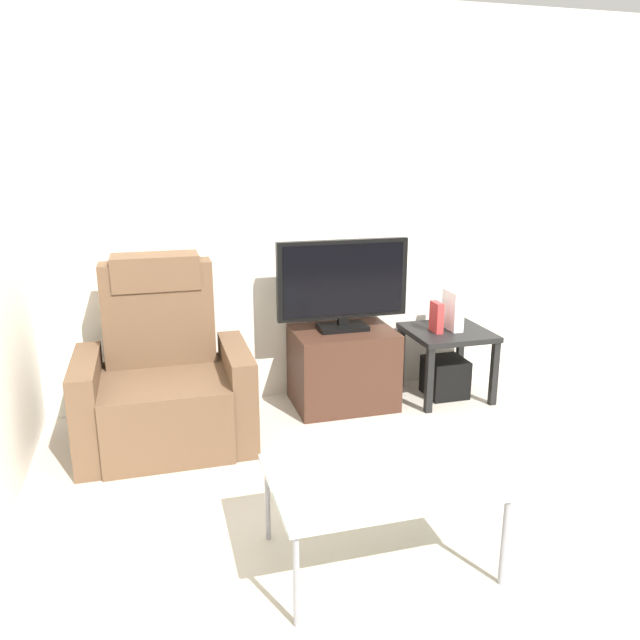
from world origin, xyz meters
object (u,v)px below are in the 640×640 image
television (343,283)px  book_upright (436,317)px  recliner_armchair (164,380)px  tv_stand (343,367)px  side_table (447,341)px  cell_phone (375,464)px  subwoofer_box (445,377)px  coffee_table (380,480)px  game_console (453,310)px

television → book_upright: (0.64, -0.08, -0.26)m
television → recliner_armchair: bearing=-169.1°
book_upright → tv_stand: bearing=174.5°
side_table → cell_phone: (-1.09, -1.50, 0.01)m
subwoofer_box → cell_phone: cell_phone is taller
tv_stand → cell_phone: 1.58m
recliner_armchair → coffee_table: bearing=-62.3°
game_console → coffee_table: game_console is taller
coffee_table → cell_phone: bearing=88.4°
television → game_console: bearing=-3.8°
book_upright → cell_phone: 1.79m
television → coffee_table: bearing=-102.3°
side_table → game_console: bearing=15.9°
recliner_armchair → cell_phone: size_ratio=7.20×
side_table → cell_phone: side_table is taller
television → side_table: television is taller
television → coffee_table: television is taller
recliner_armchair → side_table: bearing=2.6°
recliner_armchair → game_console: 1.97m
recliner_armchair → side_table: (1.91, 0.16, 0.03)m
side_table → coffee_table: side_table is taller
coffee_table → cell_phone: cell_phone is taller
recliner_armchair → book_upright: (1.81, 0.14, 0.21)m
side_table → subwoofer_box: side_table is taller
tv_stand → game_console: size_ratio=2.45×
side_table → game_console: (0.04, 0.01, 0.21)m
recliner_armchair → book_upright: 1.83m
side_table → subwoofer_box: (0.00, 0.00, -0.27)m
subwoofer_box → book_upright: (-0.10, -0.02, 0.45)m
side_table → game_console: game_console is taller
coffee_table → game_console: bearing=54.4°
side_table → coffee_table: size_ratio=0.60×
tv_stand → subwoofer_box: bearing=-3.2°
side_table → subwoofer_box: size_ratio=2.02×
recliner_armchair → television: bearing=8.6°
game_console → recliner_armchair: bearing=-174.9°
television → book_upright: bearing=-7.2°
subwoofer_box → tv_stand: bearing=176.8°
game_console → coffee_table: 1.95m
tv_stand → television: bearing=90.0°
television → cell_phone: (-0.35, -1.56, -0.43)m
television → coffee_table: (-0.36, -1.63, -0.46)m
subwoofer_box → television: bearing=175.3°
side_table → book_upright: 0.21m
coffee_table → cell_phone: (0.00, 0.07, 0.03)m
television → game_console: television is taller
subwoofer_box → game_console: (0.04, 0.01, 0.48)m
television → cell_phone: 1.65m
tv_stand → side_table: (0.74, -0.04, 0.14)m
side_table → cell_phone: 1.85m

